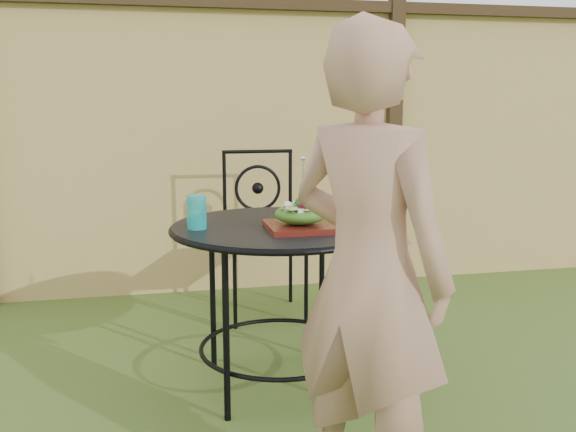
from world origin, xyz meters
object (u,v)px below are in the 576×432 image
at_px(patio_table, 279,256).
at_px(diner, 368,276).
at_px(patio_chair, 262,229).
at_px(salad_plate, 300,227).

distance_m(patio_table, diner, 0.89).
height_order(patio_table, diner, diner).
xyz_separation_m(patio_table, patio_chair, (0.11, 1.00, -0.08)).
distance_m(patio_table, patio_chair, 1.01).
bearing_deg(patio_table, diner, -84.09).
height_order(diner, salad_plate, diner).
height_order(patio_chair, diner, diner).
relative_size(patio_table, salad_plate, 3.42).
bearing_deg(patio_table, patio_chair, 83.99).
xyz_separation_m(patio_table, diner, (0.09, -0.87, 0.15)).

